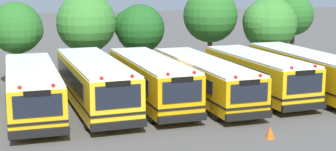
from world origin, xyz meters
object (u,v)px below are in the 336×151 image
at_px(tree_4, 210,16).
at_px(school_bus_4, 258,74).
at_px(school_bus_5, 304,71).
at_px(school_bus_2, 151,80).
at_px(school_bus_0, 32,88).
at_px(tree_5, 268,23).
at_px(traffic_cone, 270,132).
at_px(school_bus_1, 94,82).
at_px(school_bus_3, 203,78).
at_px(tree_6, 292,15).
at_px(tree_3, 138,28).
at_px(tree_2, 86,22).
at_px(tree_1, 18,29).

bearing_deg(tree_4, school_bus_4, -94.63).
bearing_deg(school_bus_5, school_bus_2, -0.31).
bearing_deg(school_bus_0, school_bus_5, -179.96).
height_order(school_bus_5, tree_5, tree_5).
bearing_deg(school_bus_5, school_bus_4, 0.93).
bearing_deg(traffic_cone, school_bus_2, 113.46).
distance_m(school_bus_4, school_bus_5, 3.24).
bearing_deg(school_bus_1, school_bus_3, 176.84).
relative_size(school_bus_5, tree_4, 1.70).
xyz_separation_m(tree_6, traffic_cone, (-11.33, -16.74, -3.77)).
bearing_deg(traffic_cone, tree_3, 95.05).
relative_size(school_bus_2, tree_2, 1.70).
bearing_deg(traffic_cone, tree_2, 108.50).
distance_m(school_bus_2, tree_4, 11.76).
relative_size(school_bus_4, tree_3, 1.90).
bearing_deg(school_bus_1, school_bus_4, 176.31).
bearing_deg(tree_2, tree_6, 1.75).
bearing_deg(tree_2, school_bus_3, -58.35).
relative_size(school_bus_2, traffic_cone, 18.49).
bearing_deg(school_bus_0, tree_3, -130.46).
relative_size(tree_3, tree_4, 0.82).
distance_m(school_bus_3, tree_3, 9.73).
bearing_deg(tree_2, tree_5, -4.24).
height_order(tree_1, tree_5, tree_5).
xyz_separation_m(tree_5, tree_6, (3.06, 1.53, 0.43)).
height_order(school_bus_2, school_bus_4, school_bus_2).
bearing_deg(school_bus_4, tree_1, -30.60).
distance_m(school_bus_2, tree_1, 10.12).
distance_m(tree_4, tree_6, 7.33).
bearing_deg(tree_5, school_bus_1, -153.22).
bearing_deg(school_bus_4, school_bus_3, -5.03).
bearing_deg(tree_4, tree_6, 2.87).
height_order(school_bus_3, tree_1, tree_1).
distance_m(tree_1, tree_2, 4.81).
height_order(school_bus_4, tree_4, tree_4).
distance_m(school_bus_0, traffic_cone, 12.39).
bearing_deg(tree_1, school_bus_0, -87.77).
distance_m(school_bus_0, school_bus_4, 13.02).
height_order(school_bus_5, tree_1, tree_1).
height_order(school_bus_1, school_bus_2, school_bus_1).
relative_size(school_bus_0, school_bus_4, 1.10).
xyz_separation_m(school_bus_0, school_bus_2, (6.44, -0.02, 0.06)).
xyz_separation_m(school_bus_3, tree_5, (8.37, 7.63, 2.29)).
height_order(school_bus_5, tree_4, tree_4).
height_order(school_bus_0, tree_1, tree_1).
distance_m(school_bus_3, tree_1, 12.48).
distance_m(school_bus_0, tree_5, 19.68).
distance_m(tree_1, tree_6, 21.43).
bearing_deg(traffic_cone, school_bus_4, 66.00).
relative_size(tree_1, tree_2, 0.92).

